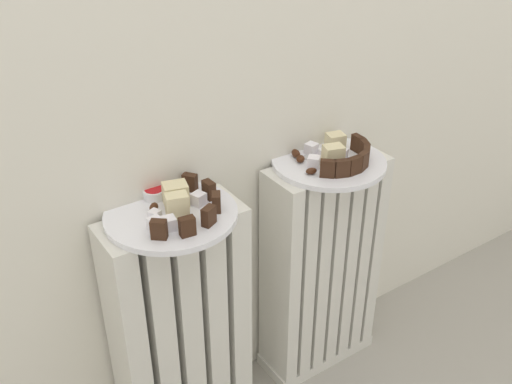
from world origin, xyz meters
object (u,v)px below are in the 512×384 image
at_px(plate_left, 171,215).
at_px(jam_bowl_left, 154,193).
at_px(plate_right, 329,162).
at_px(radiator_right, 321,270).
at_px(fork, 320,161).
at_px(radiator_left, 181,332).

distance_m(plate_left, jam_bowl_left, 0.07).
bearing_deg(plate_right, plate_left, 180.00).
xyz_separation_m(radiator_right, plate_left, (-0.40, 0.00, 0.30)).
bearing_deg(plate_right, fork, 166.21).
relative_size(radiator_left, jam_bowl_left, 12.91).
bearing_deg(radiator_left, jam_bowl_left, 91.86).
bearing_deg(radiator_left, plate_left, 0.00).
relative_size(radiator_left, radiator_right, 1.00).
relative_size(plate_right, fork, 2.70).
relative_size(plate_left, fork, 2.70).
height_order(radiator_right, plate_right, plate_right).
bearing_deg(plate_right, jam_bowl_left, 170.48).
height_order(plate_left, plate_right, same).
distance_m(radiator_left, fork, 0.49).
height_order(radiator_right, jam_bowl_left, jam_bowl_left).
height_order(plate_left, fork, fork).
distance_m(plate_left, plate_right, 0.40).
xyz_separation_m(radiator_right, jam_bowl_left, (-0.40, 0.07, 0.32)).
distance_m(radiator_right, plate_right, 0.30).
xyz_separation_m(plate_left, plate_right, (0.40, 0.00, 0.00)).
distance_m(radiator_left, plate_right, 0.50).
bearing_deg(fork, jam_bowl_left, 170.72).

